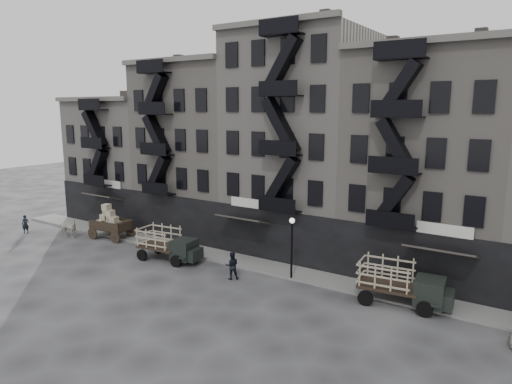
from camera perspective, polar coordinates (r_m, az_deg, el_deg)
The scene contains 13 objects.
ground at distance 30.82m, azimuth -2.96°, elevation -11.25°, with size 140.00×140.00×0.00m, color #38383A.
sidewalk at distance 33.69m, azimuth 0.85°, elevation -9.16°, with size 55.00×2.50×0.15m, color slate.
building_west at distance 49.77m, azimuth -15.05°, elevation 3.93°, with size 10.00×11.35×13.20m.
building_midwest at distance 42.70m, azimuth -6.12°, elevation 5.21°, with size 10.00×11.35×16.20m.
building_center at distance 37.10m, azimuth 5.95°, elevation 5.96°, with size 10.00×11.35×18.20m.
building_mideast at distance 33.82m, azimuth 21.16°, elevation 3.16°, with size 10.00×11.35×16.20m.
lamp_post at distance 30.45m, azimuth 4.49°, elevation -6.00°, with size 0.36×0.36×4.28m.
horse at distance 43.90m, azimuth -22.45°, elevation -4.22°, with size 0.91×2.00×1.69m, color beige.
wagon at distance 42.19m, azimuth -17.78°, elevation -3.20°, with size 3.86×2.36×3.11m.
stake_truck_west at distance 35.19m, azimuth -10.94°, elevation -6.15°, with size 5.20×2.56×2.52m.
stake_truck_east at distance 28.31m, azimuth 17.76°, elevation -10.53°, with size 5.42×2.63×2.64m.
pedestrian_west at distance 46.99m, azimuth -26.86°, elevation -3.62°, with size 0.62×0.41×1.71m, color black.
pedestrian_mid at distance 31.11m, azimuth -3.02°, elevation -9.17°, with size 0.92×0.72×1.90m, color black.
Camera 1 is at (16.98, -23.03, 11.45)m, focal length 32.00 mm.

